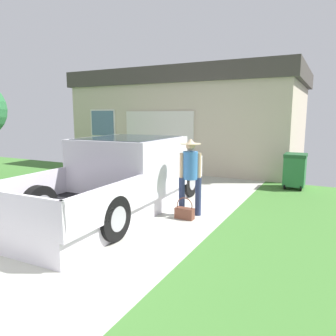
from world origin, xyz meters
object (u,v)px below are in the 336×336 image
object	(u,v)px
pickup_truck	(128,176)
wheeled_trash_bin	(295,170)
person_with_hat	(190,171)
handbag	(185,212)
house_with_garage	(194,119)

from	to	relation	value
pickup_truck	wheeled_trash_bin	size ratio (longest dim) A/B	5.29
person_with_hat	handbag	distance (m)	0.89
pickup_truck	wheeled_trash_bin	xyz separation A→B (m)	(3.27, 3.86, -0.18)
pickup_truck	handbag	bearing A→B (deg)	-8.49
person_with_hat	handbag	size ratio (longest dim) A/B	3.61
house_with_garage	handbag	bearing A→B (deg)	-68.42
pickup_truck	handbag	world-z (taller)	pickup_truck
wheeled_trash_bin	house_with_garage	bearing A→B (deg)	143.56
person_with_hat	house_with_garage	world-z (taller)	house_with_garage
house_with_garage	wheeled_trash_bin	distance (m)	6.00
person_with_hat	wheeled_trash_bin	size ratio (longest dim) A/B	1.61
pickup_truck	wheeled_trash_bin	distance (m)	5.06
house_with_garage	person_with_hat	bearing A→B (deg)	-67.68
pickup_truck	person_with_hat	bearing A→B (deg)	1.85
handbag	pickup_truck	bearing A→B (deg)	172.80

